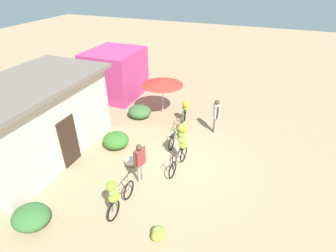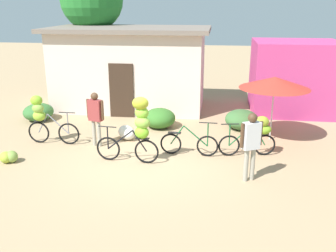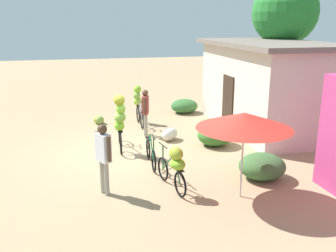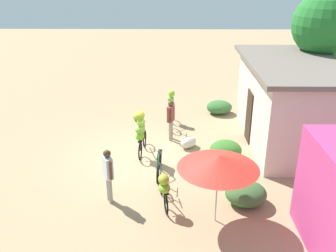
# 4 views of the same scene
# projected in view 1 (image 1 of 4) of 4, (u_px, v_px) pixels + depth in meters

# --- Properties ---
(ground_plane) EXTENTS (60.00, 60.00, 0.00)m
(ground_plane) POSITION_uv_depth(u_px,v_px,m) (181.00, 163.00, 10.71)
(ground_plane) COLOR tan
(building_low) EXTENTS (6.27, 3.59, 3.18)m
(building_low) POSITION_uv_depth(u_px,v_px,m) (34.00, 121.00, 10.42)
(building_low) COLOR beige
(building_low) RESTS_ON ground
(shop_pink) EXTENTS (3.20, 2.80, 2.71)m
(shop_pink) POSITION_uv_depth(u_px,v_px,m) (116.00, 73.00, 15.74)
(shop_pink) COLOR #BC3977
(shop_pink) RESTS_ON ground
(hedge_bush_front_left) EXTENTS (1.05, 1.18, 0.61)m
(hedge_bush_front_left) POSITION_uv_depth(u_px,v_px,m) (31.00, 217.00, 8.03)
(hedge_bush_front_left) COLOR #356A31
(hedge_bush_front_left) RESTS_ON ground
(hedge_bush_front_right) EXTENTS (1.09, 1.13, 0.66)m
(hedge_bush_front_right) POSITION_uv_depth(u_px,v_px,m) (116.00, 140.00, 11.52)
(hedge_bush_front_right) COLOR #356C27
(hedge_bush_front_right) RESTS_ON ground
(hedge_bush_mid) EXTENTS (1.12, 1.20, 0.65)m
(hedge_bush_mid) POSITION_uv_depth(u_px,v_px,m) (140.00, 111.00, 13.81)
(hedge_bush_mid) COLOR #3A6635
(hedge_bush_mid) RESTS_ON ground
(market_umbrella) EXTENTS (2.11, 2.11, 1.98)m
(market_umbrella) POSITION_uv_depth(u_px,v_px,m) (163.00, 82.00, 13.41)
(market_umbrella) COLOR beige
(market_umbrella) RESTS_ON ground
(bicycle_leftmost) EXTENTS (1.62, 0.36, 1.48)m
(bicycle_leftmost) POSITION_uv_depth(u_px,v_px,m) (116.00, 195.00, 8.10)
(bicycle_leftmost) COLOR black
(bicycle_leftmost) RESTS_ON ground
(bicycle_near_pile) EXTENTS (1.73, 0.46, 1.80)m
(bicycle_near_pile) POSITION_uv_depth(u_px,v_px,m) (182.00, 142.00, 10.14)
(bicycle_near_pile) COLOR black
(bicycle_near_pile) RESTS_ON ground
(bicycle_center_loaded) EXTENTS (1.63, 0.16, 0.99)m
(bicycle_center_loaded) POSITION_uv_depth(u_px,v_px,m) (176.00, 137.00, 11.75)
(bicycle_center_loaded) COLOR black
(bicycle_center_loaded) RESTS_ON ground
(bicycle_by_shop) EXTENTS (1.59, 0.42, 1.15)m
(bicycle_by_shop) POSITION_uv_depth(u_px,v_px,m) (185.00, 111.00, 13.10)
(bicycle_by_shop) COLOR black
(bicycle_by_shop) RESTS_ON ground
(banana_pile_on_ground) EXTENTS (0.63, 0.54, 0.32)m
(banana_pile_on_ground) POSITION_uv_depth(u_px,v_px,m) (158.00, 233.00, 7.71)
(banana_pile_on_ground) COLOR olive
(banana_pile_on_ground) RESTS_ON ground
(produce_sack) EXTENTS (0.80, 0.81, 0.44)m
(produce_sack) POSITION_uv_depth(u_px,v_px,m) (134.00, 160.00, 10.50)
(produce_sack) COLOR silver
(produce_sack) RESTS_ON ground
(person_vendor) EXTENTS (0.52, 0.36, 1.68)m
(person_vendor) POSITION_uv_depth(u_px,v_px,m) (216.00, 113.00, 12.19)
(person_vendor) COLOR gray
(person_vendor) RESTS_ON ground
(person_bystander) EXTENTS (0.56, 0.31, 1.63)m
(person_bystander) POSITION_uv_depth(u_px,v_px,m) (140.00, 160.00, 9.31)
(person_bystander) COLOR gray
(person_bystander) RESTS_ON ground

